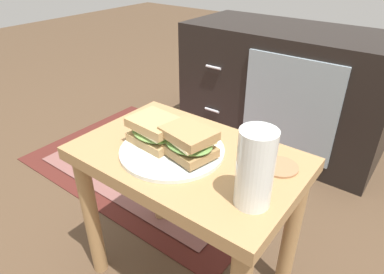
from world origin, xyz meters
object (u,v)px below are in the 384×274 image
(plate, at_px, (172,150))
(sandwich_back, at_px, (189,142))
(tv_cabinet, at_px, (284,89))
(sandwich_front, at_px, (156,131))
(beer_glass, at_px, (255,170))
(coaster, at_px, (280,167))

(plate, relative_size, sandwich_back, 1.80)
(tv_cabinet, relative_size, plate, 3.71)
(sandwich_front, bearing_deg, tv_cabinet, 93.41)
(sandwich_front, bearing_deg, sandwich_back, 0.07)
(sandwich_front, distance_m, beer_glass, 0.30)
(tv_cabinet, height_order, beer_glass, beer_glass)
(sandwich_back, bearing_deg, beer_glass, -13.71)
(sandwich_front, height_order, sandwich_back, sandwich_back)
(sandwich_front, bearing_deg, beer_glass, -9.00)
(coaster, bearing_deg, sandwich_back, -152.43)
(plate, distance_m, sandwich_back, 0.07)
(beer_glass, distance_m, coaster, 0.16)
(sandwich_back, bearing_deg, tv_cabinet, 99.50)
(sandwich_front, height_order, coaster, sandwich_front)
(plate, height_order, beer_glass, beer_glass)
(sandwich_back, relative_size, beer_glass, 0.88)
(plate, bearing_deg, tv_cabinet, 96.47)
(sandwich_back, height_order, beer_glass, beer_glass)
(beer_glass, height_order, coaster, beer_glass)
(sandwich_front, xyz_separation_m, beer_glass, (0.30, -0.05, 0.04))
(coaster, bearing_deg, sandwich_front, -161.39)
(beer_glass, bearing_deg, plate, 169.13)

